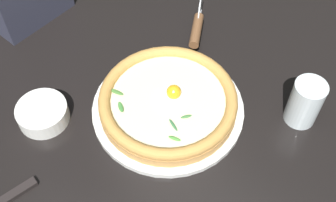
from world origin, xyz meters
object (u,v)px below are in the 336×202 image
Objects in this scene: pizza at (168,101)px; side_bowl at (43,114)px; drinking_glass at (304,105)px; pizza_cutter at (198,24)px.

pizza reaches higher than side_bowl.
pizza is 0.25m from side_bowl.
side_bowl is 0.51m from drinking_glass.
pizza is 2.73× the size of drinking_glass.
side_bowl is 1.01× the size of drinking_glass.
drinking_glass reaches higher than pizza_cutter.
pizza_cutter is 0.30m from drinking_glass.
side_bowl is at bearing 137.41° from pizza.
pizza_cutter is at bearing -11.11° from side_bowl.
drinking_glass is at bearing -47.00° from side_bowl.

